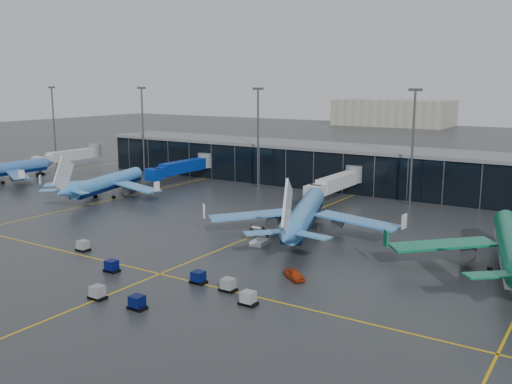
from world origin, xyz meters
The scene contains 11 objects.
ground centered at (0.00, 0.00, 0.00)m, with size 600.00×600.00×0.00m, color #282B2D.
terminal_pier centered at (0.00, 62.00, 5.42)m, with size 142.00×17.00×10.70m.
jet_bridges centered at (-35.00, 42.99, 4.55)m, with size 94.00×27.50×7.20m.
flood_masts centered at (5.00, 50.00, 13.81)m, with size 203.00×0.50×25.50m.
taxi_lines centered at (10.00, 10.61, 0.01)m, with size 220.00×120.00×0.02m.
airliner_klm_west centered at (-77.33, 18.74, 5.58)m, with size 31.89×36.32×11.16m, color #396CBD, non-canonical shape.
airliner_arkefly centered at (-38.02, 20.06, 5.61)m, with size 32.07×36.52×11.22m, color #4595E4, non-canonical shape.
airliner_klm_near centered at (17.23, 14.86, 6.23)m, with size 35.58×40.53×12.45m, color #428DDA, non-canonical shape.
baggage_carts centered at (12.53, -18.81, 0.76)m, with size 37.22×14.66×1.70m.
mobile_airstair centered at (13.98, 5.10, 0.77)m, with size 2.53×3.42×3.45m.
service_van_red centered at (27.14, -6.58, 0.70)m, with size 1.65×4.10×1.40m, color #B3330D.
Camera 1 is at (63.28, -72.49, 26.69)m, focal length 40.00 mm.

